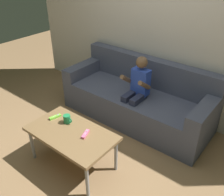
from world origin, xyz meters
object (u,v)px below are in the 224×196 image
at_px(couch, 138,99).
at_px(game_remote_lime_near_edge, 55,117).
at_px(coffee_table, 71,135).
at_px(person_seated_on_couch, 136,89).
at_px(coffee_mug, 67,119).
at_px(game_remote_pink_center, 85,134).

xyz_separation_m(couch, game_remote_lime_near_edge, (-0.37, -1.16, 0.17)).
height_order(coffee_table, game_remote_lime_near_edge, game_remote_lime_near_edge).
bearing_deg(couch, coffee_table, -91.91).
height_order(couch, person_seated_on_couch, person_seated_on_couch).
xyz_separation_m(couch, coffee_mug, (-0.20, -1.13, 0.21)).
bearing_deg(coffee_mug, couch, 80.13).
distance_m(game_remote_lime_near_edge, game_remote_pink_center, 0.49).
bearing_deg(couch, coffee_mug, -99.87).
relative_size(game_remote_lime_near_edge, coffee_mug, 1.22).
bearing_deg(coffee_table, couch, 88.09).
xyz_separation_m(couch, person_seated_on_couch, (0.08, -0.18, 0.27)).
relative_size(couch, coffee_table, 2.18).
bearing_deg(game_remote_pink_center, coffee_mug, 173.79).
relative_size(game_remote_pink_center, coffee_mug, 1.22).
height_order(person_seated_on_couch, coffee_table, person_seated_on_couch).
bearing_deg(coffee_mug, game_remote_lime_near_edge, -172.03).
bearing_deg(game_remote_pink_center, couch, 95.47).
distance_m(person_seated_on_couch, coffee_table, 1.07).
bearing_deg(coffee_table, game_remote_lime_near_edge, 168.13).
xyz_separation_m(couch, coffee_table, (-0.04, -1.23, 0.12)).
bearing_deg(person_seated_on_couch, game_remote_lime_near_edge, -115.05).
distance_m(couch, game_remote_pink_center, 1.18).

